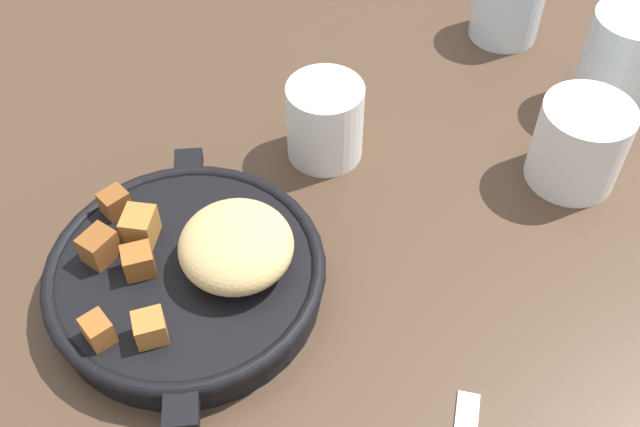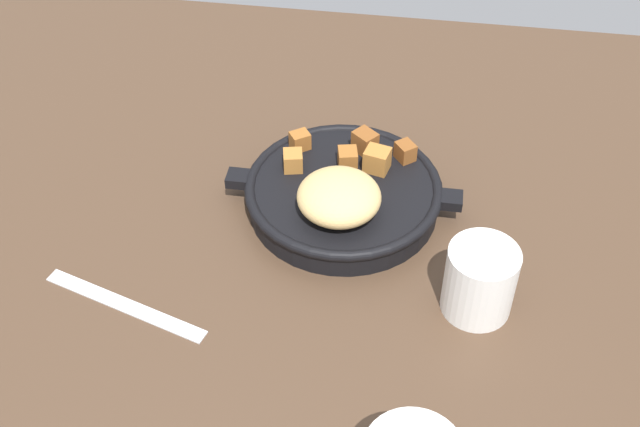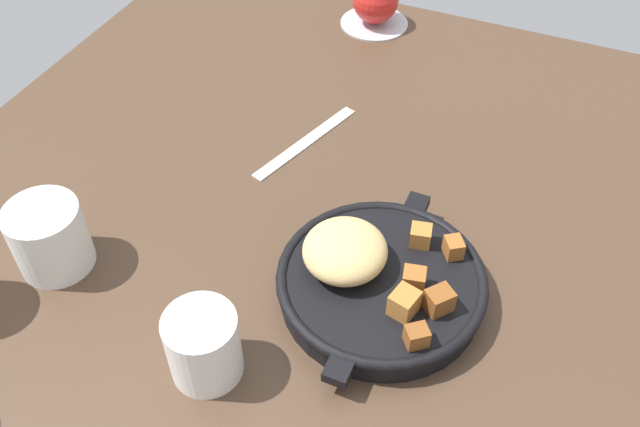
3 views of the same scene
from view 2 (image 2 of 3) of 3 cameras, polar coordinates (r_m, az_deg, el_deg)
The scene contains 4 objects.
ground_plane at distance 87.56cm, azimuth 0.84°, elevation -4.06°, with size 117.46×100.87×2.40cm, color #473323.
cast_iron_skillet at distance 90.79cm, azimuth 1.61°, elevation 1.41°, with size 26.07×21.79×7.45cm.
butter_knife at distance 85.13cm, azimuth -13.29°, elevation -6.12°, with size 18.43×1.60×0.36cm, color silver.
white_creamer_pitcher at distance 81.58cm, azimuth 10.94°, elevation -4.55°, with size 6.94×6.94×7.61cm, color white.
Camera 2 is at (-7.38, 58.02, 63.96)cm, focal length 46.50 mm.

